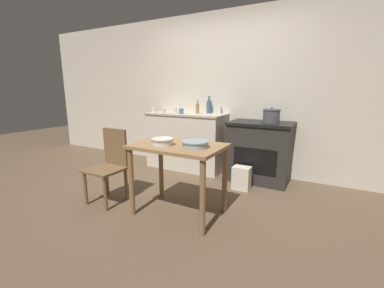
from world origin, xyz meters
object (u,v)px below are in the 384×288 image
at_px(cup_center_left, 164,111).
at_px(cup_center_right, 154,110).
at_px(stove, 260,152).
at_px(cup_center, 181,111).
at_px(stock_pot, 271,116).
at_px(bottle_mid_left, 219,109).
at_px(bottle_left, 209,106).
at_px(bottle_far_left, 198,108).
at_px(cup_mid_right, 174,111).
at_px(mixing_bowl_small, 162,141).
at_px(chair, 109,164).
at_px(mixing_bowl_large, 195,144).
at_px(work_table, 178,157).
at_px(flour_sack, 241,178).

xyz_separation_m(cup_center_left, cup_center_right, (-0.18, -0.04, 0.01)).
distance_m(stove, cup_center, 1.39).
xyz_separation_m(stock_pot, bottle_mid_left, (-0.88, 0.20, 0.04)).
bearing_deg(bottle_left, stock_pot, -9.53).
bearing_deg(bottle_far_left, cup_center_right, -158.94).
xyz_separation_m(stock_pot, cup_mid_right, (-1.57, -0.09, 0.01)).
bearing_deg(bottle_left, mixing_bowl_small, -80.68).
height_order(chair, cup_center_right, cup_center_right).
height_order(stock_pot, mixing_bowl_large, stock_pot).
xyz_separation_m(cup_center_left, cup_center, (0.34, 0.01, 0.00)).
bearing_deg(mixing_bowl_small, bottle_left, 99.32).
bearing_deg(cup_center_left, cup_center_right, -166.00).
relative_size(stock_pot, cup_mid_right, 2.74).
bearing_deg(cup_center_left, bottle_mid_left, 22.53).
height_order(work_table, cup_mid_right, cup_mid_right).
xyz_separation_m(bottle_far_left, cup_center_left, (-0.52, -0.22, -0.05)).
xyz_separation_m(stock_pot, cup_center_left, (-1.74, -0.15, 0.01)).
relative_size(cup_center_left, cup_mid_right, 0.88).
bearing_deg(flour_sack, mixing_bowl_large, -99.64).
relative_size(work_table, cup_center, 10.98).
xyz_separation_m(stove, stock_pot, (0.13, 0.01, 0.54)).
bearing_deg(bottle_far_left, stock_pot, -3.39).
xyz_separation_m(bottle_far_left, cup_mid_right, (-0.35, -0.16, -0.04)).
relative_size(chair, cup_mid_right, 9.95).
distance_m(work_table, mixing_bowl_small, 0.24).
distance_m(chair, mixing_bowl_small, 0.85).
bearing_deg(cup_mid_right, bottle_mid_left, 23.05).
bearing_deg(flour_sack, mixing_bowl_small, -115.50).
height_order(chair, bottle_mid_left, bottle_mid_left).
bearing_deg(mixing_bowl_small, stove, 67.69).
bearing_deg(bottle_left, chair, -105.42).
height_order(stove, cup_mid_right, cup_mid_right).
relative_size(stove, bottle_left, 3.13).
distance_m(work_table, chair, 0.93).
bearing_deg(bottle_left, work_table, -75.75).
bearing_deg(mixing_bowl_large, stove, 78.92).
relative_size(mixing_bowl_large, cup_mid_right, 3.10).
bearing_deg(bottle_mid_left, cup_center, -146.19).
xyz_separation_m(chair, cup_center_right, (-0.37, 1.40, 0.53)).
height_order(flour_sack, mixing_bowl_large, mixing_bowl_large).
relative_size(stock_pot, bottle_far_left, 1.11).
bearing_deg(mixing_bowl_large, bottle_mid_left, 105.12).
xyz_separation_m(bottle_mid_left, cup_center, (-0.52, -0.35, -0.03)).
bearing_deg(cup_center_left, chair, -82.43).
xyz_separation_m(mixing_bowl_small, bottle_mid_left, (-0.11, 1.78, 0.20)).
distance_m(bottle_far_left, cup_center_right, 0.75).
bearing_deg(bottle_mid_left, cup_center_right, -158.86).
xyz_separation_m(stock_pot, bottle_left, (-1.06, 0.18, 0.08)).
bearing_deg(cup_center_right, stove, 5.81).
bearing_deg(chair, bottle_left, 75.13).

